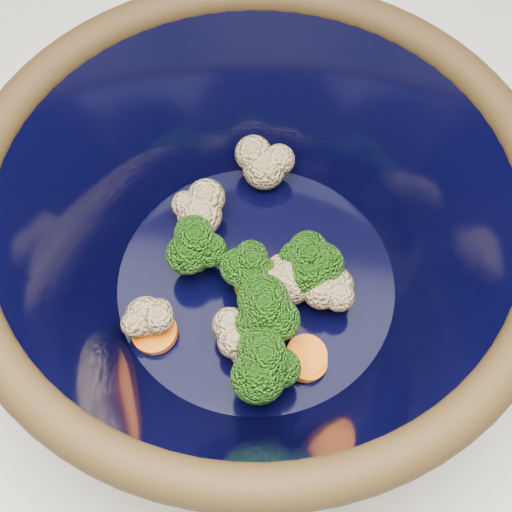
{
  "coord_description": "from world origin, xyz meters",
  "views": [
    {
      "loc": [
        -0.05,
        -0.12,
        1.38
      ],
      "look_at": [
        -0.09,
        0.11,
        0.97
      ],
      "focal_mm": 50.0,
      "sensor_mm": 36.0,
      "label": 1
    }
  ],
  "objects": [
    {
      "name": "mixing_bowl",
      "position": [
        -0.09,
        0.11,
        0.99
      ],
      "size": [
        0.41,
        0.41,
        0.16
      ],
      "rotation": [
        0.0,
        0.0,
        -0.26
      ],
      "color": "black",
      "rests_on": "counter"
    },
    {
      "name": "vegetable_pile",
      "position": [
        -0.09,
        0.1,
        0.96
      ],
      "size": [
        0.15,
        0.2,
        0.05
      ],
      "color": "#608442",
      "rests_on": "mixing_bowl"
    }
  ]
}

